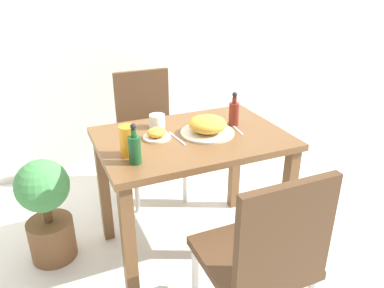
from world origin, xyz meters
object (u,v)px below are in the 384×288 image
potted_plant_left (46,208)px  food_plate (208,126)px  drink_cup (157,121)px  side_plate (157,134)px  sauce_bottle (135,148)px  juice_glass (128,141)px  chair_near (264,256)px  chair_far (148,127)px  condiment_bottle (234,113)px

potted_plant_left → food_plate: bearing=-16.4°
drink_cup → side_plate: bearing=-109.5°
food_plate → sauce_bottle: 0.49m
sauce_bottle → drink_cup: bearing=58.3°
drink_cup → potted_plant_left: bearing=174.5°
sauce_bottle → juice_glass: bearing=93.8°
potted_plant_left → side_plate: bearing=-19.3°
chair_near → chair_far: size_ratio=1.00×
sauce_bottle → potted_plant_left: bearing=133.8°
potted_plant_left → condiment_bottle: bearing=-10.6°
chair_far → juice_glass: chair_far is taller
juice_glass → sauce_bottle: 0.09m
side_plate → chair_far: bearing=77.1°
chair_near → food_plate: 0.78m
side_plate → chair_near: bearing=-77.4°
chair_far → side_plate: bearing=-102.9°
condiment_bottle → chair_near: bearing=-110.3°
food_plate → condiment_bottle: (0.19, 0.06, 0.03)m
chair_near → condiment_bottle: condiment_bottle is taller
food_plate → side_plate: food_plate is taller
food_plate → side_plate: bearing=170.0°
food_plate → juice_glass: 0.47m
chair_far → drink_cup: (-0.11, -0.56, 0.26)m
juice_glass → potted_plant_left: size_ratio=0.24×
juice_glass → potted_plant_left: (-0.41, 0.35, -0.48)m
food_plate → condiment_bottle: bearing=16.5°
condiment_bottle → potted_plant_left: condiment_bottle is taller
side_plate → juice_glass: juice_glass is taller
chair_near → sauce_bottle: (-0.35, 0.55, 0.30)m
chair_far → sauce_bottle: (-0.34, -0.93, 0.30)m
chair_far → potted_plant_left: 0.92m
juice_glass → sauce_bottle: size_ratio=0.77×
chair_far → sauce_bottle: 1.04m
food_plate → juice_glass: size_ratio=1.96×
juice_glass → potted_plant_left: juice_glass is taller
chair_far → drink_cup: bearing=-101.0°
juice_glass → chair_far: bearing=67.7°
condiment_bottle → food_plate: bearing=-163.5°
food_plate → chair_far: bearing=98.4°
chair_near → condiment_bottle: (0.29, 0.79, 0.30)m
chair_far → potted_plant_left: (-0.76, -0.49, -0.18)m
side_plate → juice_glass: 0.24m
sauce_bottle → condiment_bottle: same height
potted_plant_left → drink_cup: bearing=-5.5°
drink_cup → condiment_bottle: (0.41, -0.14, 0.04)m
food_plate → drink_cup: size_ratio=3.36×
drink_cup → chair_near: bearing=-82.5°
juice_glass → condiment_bottle: bearing=12.7°
chair_far → food_plate: chair_far is taller
side_plate → drink_cup: (0.05, 0.15, 0.01)m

